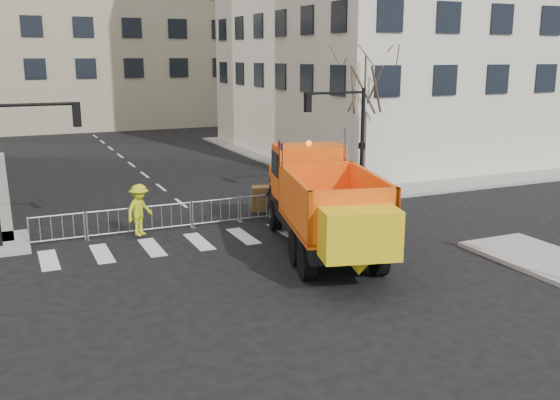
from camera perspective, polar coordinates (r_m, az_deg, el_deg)
name	(u,v)px	position (r m, az deg, el deg)	size (l,w,h in m)	color
ground	(286,284)	(19.44, 0.53, -7.72)	(120.00, 120.00, 0.00)	black
sidewalk_back	(203,218)	(27.01, -7.06, -1.68)	(64.00, 5.00, 0.15)	gray
building_far	(70,4)	(69.11, -18.67, 16.61)	(30.00, 18.00, 24.00)	#B6AA8B
traffic_light_right	(362,144)	(30.89, 7.51, 5.12)	(0.18, 0.18, 5.40)	black
crowd_barriers	(192,214)	(25.85, -8.08, -1.30)	(12.60, 0.60, 1.10)	#9EA0A5
street_tree	(364,120)	(31.98, 7.69, 7.28)	(3.00, 3.00, 7.50)	#382B21
plow_truck	(323,201)	(22.08, 3.97, -0.07)	(5.52, 11.38, 4.27)	black
cop_a	(272,199)	(26.29, -0.74, 0.13)	(0.74, 0.49, 2.04)	black
cop_b	(323,194)	(27.35, 3.97, 0.53)	(0.96, 0.75, 1.97)	black
cop_c	(294,199)	(26.73, 1.25, 0.11)	(1.07, 0.45, 1.83)	black
worker	(140,210)	(24.45, -12.72, -0.88)	(1.29, 0.74, 2.00)	yellow
newspaper_box	(297,198)	(27.82, 1.55, 0.17)	(0.45, 0.40, 1.10)	maroon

